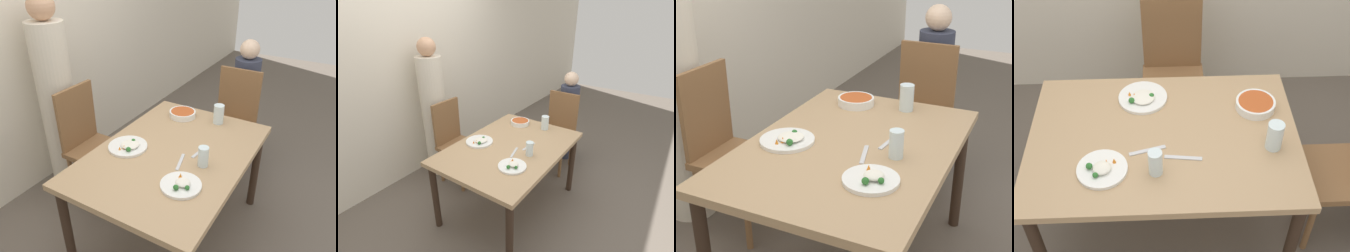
# 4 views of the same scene
# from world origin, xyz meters

# --- Properties ---
(ground_plane) EXTENTS (10.00, 10.00, 0.00)m
(ground_plane) POSITION_xyz_m (0.00, 0.00, 0.00)
(ground_plane) COLOR #60564C
(dining_table) EXTENTS (1.34, 0.94, 0.72)m
(dining_table) POSITION_xyz_m (0.00, 0.00, 0.64)
(dining_table) COLOR tan
(dining_table) RESTS_ON ground_plane
(chair_adult_spot) EXTENTS (0.40, 0.40, 0.96)m
(chair_adult_spot) POSITION_xyz_m (0.07, 0.81, 0.52)
(chair_adult_spot) COLOR brown
(chair_adult_spot) RESTS_ON ground_plane
(person_adult) EXTENTS (0.28, 0.28, 1.64)m
(person_adult) POSITION_xyz_m (0.07, 1.12, 0.77)
(person_adult) COLOR beige
(person_adult) RESTS_ON ground_plane
(bowl_curry) EXTENTS (0.21, 0.21, 0.05)m
(bowl_curry) POSITION_xyz_m (0.48, 0.19, 0.75)
(bowl_curry) COLOR white
(bowl_curry) RESTS_ON dining_table
(plate_rice_adult) EXTENTS (0.26, 0.26, 0.05)m
(plate_rice_adult) POSITION_xyz_m (-0.11, 0.28, 0.73)
(plate_rice_adult) COLOR white
(plate_rice_adult) RESTS_ON dining_table
(plate_rice_child) EXTENTS (0.24, 0.24, 0.05)m
(plate_rice_child) POSITION_xyz_m (-0.29, -0.22, 0.73)
(plate_rice_child) COLOR white
(plate_rice_child) RESTS_ON dining_table
(glass_water_tall) EXTENTS (0.08, 0.08, 0.15)m
(glass_water_tall) POSITION_xyz_m (0.53, -0.10, 0.79)
(glass_water_tall) COLOR silver
(glass_water_tall) RESTS_ON dining_table
(glass_water_short) EXTENTS (0.07, 0.07, 0.13)m
(glass_water_short) POSITION_xyz_m (-0.04, -0.23, 0.79)
(glass_water_short) COLOR silver
(glass_water_short) RESTS_ON dining_table
(fork_steel) EXTENTS (0.18, 0.04, 0.01)m
(fork_steel) POSITION_xyz_m (0.09, -0.15, 0.72)
(fork_steel) COLOR silver
(fork_steel) RESTS_ON dining_table
(spoon_steel) EXTENTS (0.18, 0.07, 0.01)m
(spoon_steel) POSITION_xyz_m (-0.08, -0.10, 0.72)
(spoon_steel) COLOR silver
(spoon_steel) RESTS_ON dining_table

